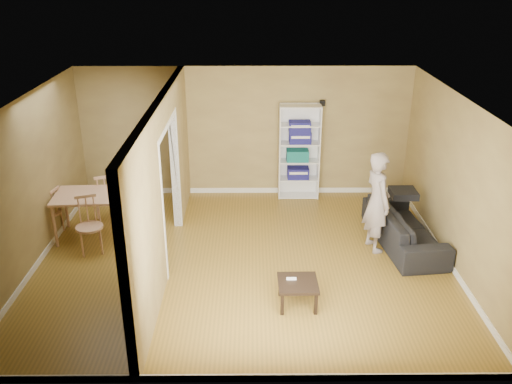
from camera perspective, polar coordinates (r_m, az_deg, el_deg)
room_shell at (r=8.20m, az=-1.39°, el=0.73°), size 6.50×6.50×6.50m
partition at (r=8.31m, az=-9.69°, el=0.70°), size 0.22×5.50×2.60m
wall_speaker at (r=10.66m, az=7.00°, el=9.28°), size 0.10×0.10×0.10m
sofa at (r=9.42m, az=15.41°, el=-3.07°), size 2.19×1.13×0.80m
person at (r=8.91m, az=12.71°, el=-0.15°), size 0.84×0.73×1.98m
bookshelf at (r=10.80m, az=4.54°, el=4.30°), size 0.80×0.35×1.90m
paper_box_navy_a at (r=10.91m, az=4.44°, el=2.04°), size 0.43×0.28×0.22m
paper_box_teal at (r=10.78m, az=4.39°, el=3.89°), size 0.43×0.28×0.22m
paper_box_navy_b at (r=10.66m, az=4.66°, el=5.77°), size 0.42×0.28×0.22m
paper_box_navy_c at (r=10.60m, az=4.62°, el=6.86°), size 0.42×0.27×0.21m
coffee_table at (r=7.59m, az=4.43°, el=-9.77°), size 0.55×0.55×0.36m
game_controller at (r=7.60m, az=3.74°, el=-9.09°), size 0.14×0.04×0.03m
dining_table at (r=9.62m, az=-16.86°, el=-0.66°), size 1.26×0.84×0.79m
chair_left at (r=10.05m, az=-20.93°, el=-1.89°), size 0.45×0.45×0.87m
chair_near at (r=9.20m, az=-17.15°, el=-3.39°), size 0.56×0.56×0.96m
chair_far at (r=10.21m, az=-15.63°, el=-0.51°), size 0.57×0.57×0.95m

